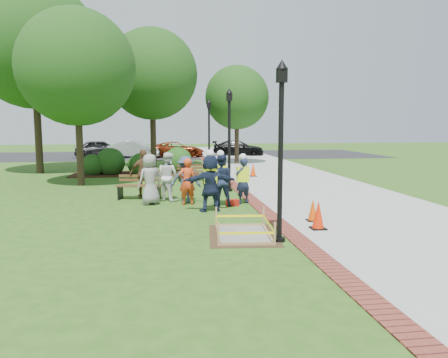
{
  "coord_description": "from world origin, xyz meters",
  "views": [
    {
      "loc": [
        -1.47,
        -12.91,
        2.79
      ],
      "look_at": [
        0.5,
        1.2,
        1.0
      ],
      "focal_mm": 35.0,
      "sensor_mm": 36.0,
      "label": 1
    }
  ],
  "objects": [
    {
      "name": "parked_car_a",
      "position": [
        -6.66,
        24.99,
        0.0
      ],
      "size": [
        2.94,
        5.23,
        1.61
      ],
      "primitive_type": "imported",
      "rotation": [
        0.0,
        0.0,
        1.74
      ],
      "color": "#262629",
      "rests_on": "ground"
    },
    {
      "name": "hivis_worker_c",
      "position": [
        0.46,
        1.78,
        0.95
      ],
      "size": [
        0.6,
        0.42,
        1.92
      ],
      "color": "#1A2645",
      "rests_on": "ground"
    },
    {
      "name": "parked_car_c",
      "position": [
        -0.32,
        24.6,
        0.0
      ],
      "size": [
        2.03,
        4.39,
        1.41
      ],
      "primitive_type": "imported",
      "rotation": [
        0.0,
        0.0,
        1.6
      ],
      "color": "maroon",
      "rests_on": "ground"
    },
    {
      "name": "shrub_d",
      "position": [
        -0.64,
        12.16,
        0.0
      ],
      "size": [
        1.61,
        1.61,
        1.61
      ],
      "primitive_type": "sphere",
      "color": "#164012",
      "rests_on": "ground"
    },
    {
      "name": "cone_far",
      "position": [
        3.29,
        9.86,
        0.36
      ],
      "size": [
        0.37,
        0.37,
        0.74
      ],
      "color": "black",
      "rests_on": "ground"
    },
    {
      "name": "bench_near",
      "position": [
        -2.37,
        3.49,
        0.29
      ],
      "size": [
        1.75,
        0.86,
        0.91
      ],
      "color": "brown",
      "rests_on": "ground"
    },
    {
      "name": "parking_lot",
      "position": [
        0.0,
        27.0,
        0.0
      ],
      "size": [
        36.0,
        12.0,
        0.01
      ],
      "primitive_type": "cube",
      "color": "black",
      "rests_on": "ground"
    },
    {
      "name": "brick_edging",
      "position": [
        1.75,
        10.0,
        0.01
      ],
      "size": [
        0.5,
        60.0,
        0.03
      ],
      "primitive_type": "cube",
      "color": "maroon",
      "rests_on": "ground"
    },
    {
      "name": "casual_person_b",
      "position": [
        -0.67,
        2.11,
        0.81
      ],
      "size": [
        0.59,
        0.45,
        1.63
      ],
      "color": "#E3421A",
      "rests_on": "ground"
    },
    {
      "name": "mulch_bed",
      "position": [
        -3.0,
        12.0,
        0.02
      ],
      "size": [
        7.0,
        3.0,
        0.05
      ],
      "primitive_type": "cube",
      "color": "#381E0F",
      "rests_on": "ground"
    },
    {
      "name": "tree_far",
      "position": [
        -8.49,
        13.21,
        7.18
      ],
      "size": [
        7.12,
        7.12,
        10.75
      ],
      "color": "#3D2D1E",
      "rests_on": "ground"
    },
    {
      "name": "lamp_mid",
      "position": [
        1.25,
        5.0,
        2.48
      ],
      "size": [
        0.28,
        0.28,
        4.26
      ],
      "color": "black",
      "rests_on": "ground"
    },
    {
      "name": "hivis_worker_a",
      "position": [
        0.01,
        0.87,
        0.98
      ],
      "size": [
        0.62,
        0.43,
        1.99
      ],
      "color": "#16233B",
      "rests_on": "ground"
    },
    {
      "name": "lamp_near",
      "position": [
        1.25,
        -3.0,
        2.48
      ],
      "size": [
        0.28,
        0.28,
        4.26
      ],
      "color": "black",
      "rests_on": "ground"
    },
    {
      "name": "cone_front",
      "position": [
        2.59,
        -1.99,
        0.38
      ],
      "size": [
        0.4,
        0.4,
        0.79
      ],
      "color": "black",
      "rests_on": "ground"
    },
    {
      "name": "shrub_e",
      "position": [
        -3.09,
        13.19,
        0.0
      ],
      "size": [
        1.0,
        1.0,
        1.0
      ],
      "primitive_type": "sphere",
      "color": "#164012",
      "rests_on": "ground"
    },
    {
      "name": "shrub_a",
      "position": [
        -5.32,
        11.75,
        0.0
      ],
      "size": [
        1.25,
        1.25,
        1.25
      ],
      "primitive_type": "sphere",
      "color": "#164012",
      "rests_on": "ground"
    },
    {
      "name": "shrub_b",
      "position": [
        -4.4,
        11.97,
        0.0
      ],
      "size": [
        1.61,
        1.61,
        1.61
      ],
      "primitive_type": "sphere",
      "color": "#164012",
      "rests_on": "ground"
    },
    {
      "name": "parked_car_b",
      "position": [
        -3.82,
        24.21,
        0.0
      ],
      "size": [
        2.92,
        5.04,
        1.55
      ],
      "primitive_type": "imported",
      "rotation": [
        0.0,
        0.0,
        1.38
      ],
      "color": "#B1B0B5",
      "rests_on": "ground"
    },
    {
      "name": "casual_person_e",
      "position": [
        -0.7,
        2.61,
        0.83
      ],
      "size": [
        0.57,
        0.41,
        1.66
      ],
      "color": "#35425E",
      "rests_on": "ground"
    },
    {
      "name": "cone_back",
      "position": [
        2.78,
        -1.03,
        0.32
      ],
      "size": [
        0.34,
        0.34,
        0.67
      ],
      "color": "black",
      "rests_on": "ground"
    },
    {
      "name": "parked_car_d",
      "position": [
        5.24,
        25.84,
        0.0
      ],
      "size": [
        2.71,
        4.71,
        1.44
      ],
      "primitive_type": "imported",
      "rotation": [
        0.0,
        0.0,
        1.38
      ],
      "color": "black",
      "rests_on": "ground"
    },
    {
      "name": "lamp_far",
      "position": [
        1.25,
        13.0,
        2.48
      ],
      "size": [
        0.28,
        0.28,
        4.26
      ],
      "color": "black",
      "rests_on": "ground"
    },
    {
      "name": "tree_left",
      "position": [
        -5.23,
        7.67,
        5.3
      ],
      "size": [
        5.2,
        5.2,
        7.9
      ],
      "color": "#3D2D1E",
      "rests_on": "ground"
    },
    {
      "name": "toolbox",
      "position": [
        0.86,
        1.7,
        0.11
      ],
      "size": [
        0.45,
        0.25,
        0.22
      ],
      "primitive_type": "cube",
      "rotation": [
        0.0,
        0.0,
        -0.01
      ],
      "color": "#A9170D",
      "rests_on": "ground"
    },
    {
      "name": "wet_concrete_pad",
      "position": [
        0.49,
        -2.32,
        0.23
      ],
      "size": [
        1.91,
        2.45,
        0.55
      ],
      "color": "#47331E",
      "rests_on": "ground"
    },
    {
      "name": "tree_right",
      "position": [
        3.69,
        17.54,
        4.63
      ],
      "size": [
        4.44,
        4.44,
        6.86
      ],
      "color": "#3D2D1E",
      "rests_on": "ground"
    },
    {
      "name": "hivis_worker_b",
      "position": [
        1.29,
        2.06,
        0.89
      ],
      "size": [
        0.62,
        0.54,
        1.78
      ],
      "color": "#171E3C",
      "rests_on": "ground"
    },
    {
      "name": "casual_person_a",
      "position": [
        -1.94,
        2.35,
        0.89
      ],
      "size": [
        0.67,
        0.6,
        1.77
      ],
      "color": "gray",
      "rests_on": "ground"
    },
    {
      "name": "ground",
      "position": [
        0.0,
        0.0,
        0.0
      ],
      "size": [
        100.0,
        100.0,
        0.0
      ],
      "primitive_type": "plane",
      "color": "#285116",
      "rests_on": "ground"
    },
    {
      "name": "sidewalk",
      "position": [
        5.0,
        10.0,
        0.01
      ],
      "size": [
        6.0,
        60.0,
        0.02
      ],
      "primitive_type": "cube",
      "color": "#9E9E99",
      "rests_on": "ground"
    },
    {
      "name": "casual_person_c",
      "position": [
        -1.31,
        3.06,
        0.89
      ],
      "size": [
        0.66,
        0.66,
        1.78
      ],
      "color": "white",
      "rests_on": "ground"
    },
    {
      "name": "shrub_c",
      "position": [
        -2.68,
        11.47,
        0.0
      ],
      "size": [
        1.33,
        1.33,
        1.33
      ],
      "primitive_type": "sphere",
      "color": "#164012",
      "rests_on": "ground"
    },
    {
      "name": "tree_back",
      "position": [
        -2.09,
        15.57,
        5.92
      ],
      "size": [
        5.74,
        5.74,
        8.8
      ],
      "color": "#3D2D1E",
      "rests_on": "ground"
    },
    {
      "name": "bench_far",
      "position": [
        -0.05,
        8.54,
        0.26
      ],
      "size": [
        1.56,
        0.83,
        0.8
      ],
      "color": "brown",
      "rests_on": "ground"
    },
    {
      "name": "casual_person_d",
      "position": [
        -2.21,
        3.85,
        0.92
      ],
      "size": [
        0.64,
        0.46,
        1.84
      ],
      "color": "brown",
      "rests_on": "ground"
    }
  ]
}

